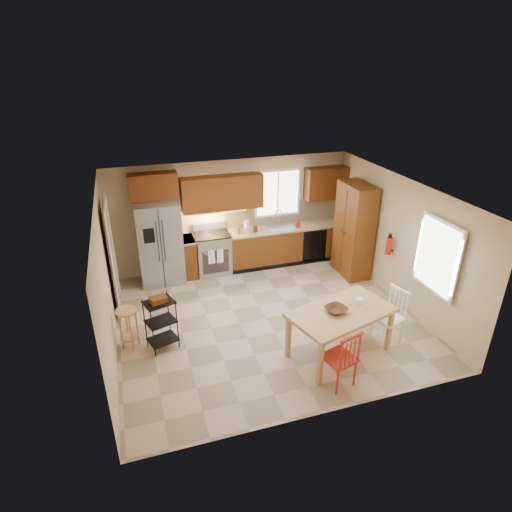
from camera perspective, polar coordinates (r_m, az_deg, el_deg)
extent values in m
plane|color=tan|center=(8.26, 1.38, -8.29)|extent=(5.50, 5.50, 0.00)
cube|color=silver|center=(7.17, 1.59, 8.52)|extent=(5.50, 5.00, 0.02)
cube|color=#CCB793|center=(9.85, -3.25, 5.63)|extent=(5.50, 0.02, 2.50)
cube|color=#CCB793|center=(5.67, 9.81, -11.13)|extent=(5.50, 0.02, 2.50)
cube|color=#CCB793|center=(7.31, -19.41, -3.30)|extent=(0.02, 5.00, 2.50)
cube|color=#CCB793|center=(8.84, 18.60, 1.90)|extent=(0.02, 5.00, 2.50)
cube|color=gray|center=(9.38, -12.71, 1.73)|extent=(0.92, 0.75, 1.82)
cube|color=gray|center=(9.75, -5.79, 0.31)|extent=(0.76, 0.63, 0.92)
cube|color=#613511|center=(9.69, -8.99, -0.13)|extent=(0.30, 0.60, 0.90)
cube|color=#613511|center=(10.25, 4.28, 1.61)|extent=(2.92, 0.60, 0.90)
cube|color=black|center=(10.22, 7.80, 1.35)|extent=(0.60, 0.02, 0.78)
cube|color=beige|center=(10.23, 3.83, 5.95)|extent=(2.92, 0.03, 0.55)
cube|color=#5C310F|center=(9.17, -13.56, 9.03)|extent=(1.00, 0.35, 0.55)
cube|color=#5C310F|center=(9.45, -4.55, 8.40)|extent=(1.80, 0.35, 0.75)
cube|color=#5C310F|center=(10.27, 9.34, 9.55)|extent=(1.00, 0.35, 0.75)
cube|color=white|center=(10.01, 2.89, 8.39)|extent=(1.12, 0.04, 1.12)
cube|color=gray|center=(10.03, 3.35, 3.62)|extent=(0.62, 0.46, 0.16)
cube|color=#FFBF66|center=(9.49, -6.20, 5.89)|extent=(1.60, 0.30, 0.01)
imported|color=#AB1F0B|center=(10.03, 5.61, 4.37)|extent=(0.09, 0.09, 0.19)
cylinder|color=white|center=(9.67, -1.26, 3.94)|extent=(0.12, 0.12, 0.28)
cylinder|color=gray|center=(9.63, -2.40, 3.53)|extent=(0.11, 0.11, 0.18)
cylinder|color=#502A15|center=(9.72, -0.07, 3.63)|extent=(0.10, 0.10, 0.14)
cube|color=#613511|center=(9.67, 12.89, 3.35)|extent=(0.50, 0.95, 2.10)
cylinder|color=#AB1F0B|center=(8.95, 17.30, 1.31)|extent=(0.12, 0.12, 0.36)
cube|color=white|center=(7.92, 23.04, -0.07)|extent=(0.04, 1.02, 1.32)
cube|color=#8C7A59|center=(8.56, -18.66, -0.37)|extent=(0.04, 0.95, 2.10)
imported|color=#502A15|center=(7.03, 10.59, -7.37)|extent=(0.42, 0.42, 0.08)
cylinder|color=white|center=(7.30, 13.56, -6.04)|extent=(0.16, 0.16, 0.16)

